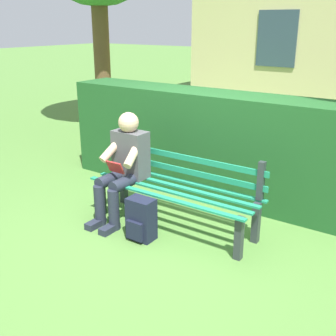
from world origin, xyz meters
TOP-DOWN VIEW (x-y plane):
  - ground at (0.00, 0.00)m, footprint 60.00×60.00m
  - park_bench at (0.00, -0.07)m, footprint 1.86×0.55m
  - person_seated at (0.58, 0.10)m, footprint 0.44×0.73m
  - hedge_backdrop at (-0.30, -1.08)m, footprint 4.89×0.68m
  - backpack at (0.12, 0.40)m, footprint 0.27×0.25m

SIDE VIEW (x-z plane):
  - ground at x=0.00m, z-range 0.00..0.00m
  - backpack at x=0.12m, z-range 0.00..0.43m
  - park_bench at x=0.00m, z-range 0.00..0.84m
  - person_seated at x=0.58m, z-range 0.03..1.21m
  - hedge_backdrop at x=-0.30m, z-range -0.01..1.36m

